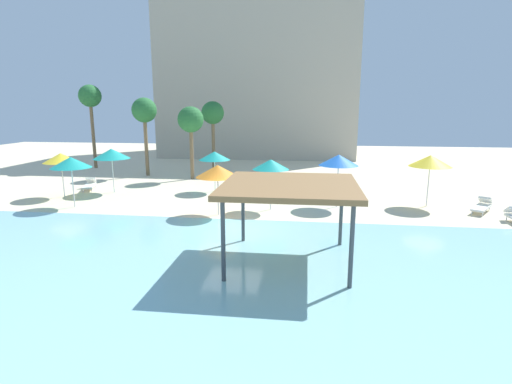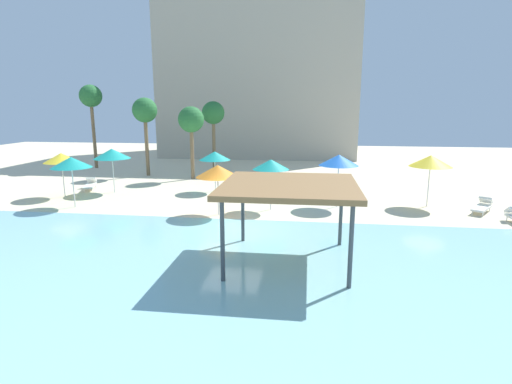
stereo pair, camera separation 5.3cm
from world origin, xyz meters
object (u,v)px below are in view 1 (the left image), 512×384
beach_umbrella_teal_6 (271,164)px  beach_umbrella_teal_7 (214,156)px  beach_umbrella_teal_4 (111,154)px  lounge_chair_1 (90,184)px  beach_umbrella_yellow_1 (61,158)px  lounge_chair_2 (334,193)px  palm_tree_3 (90,98)px  shade_pavilion (290,188)px  palm_tree_0 (191,121)px  palm_tree_1 (213,114)px  palm_tree_2 (144,112)px  beach_umbrella_yellow_0 (430,161)px  beach_umbrella_blue_2 (339,160)px  lounge_chair_0 (482,206)px  beach_umbrella_teal_5 (71,162)px  beach_umbrella_orange_3 (218,171)px

beach_umbrella_teal_6 → beach_umbrella_teal_7: size_ratio=1.04×
beach_umbrella_teal_4 → beach_umbrella_teal_7: beach_umbrella_teal_4 is taller
beach_umbrella_teal_4 → beach_umbrella_teal_6: (10.26, -3.06, -0.06)m
lounge_chair_1 → beach_umbrella_yellow_1: bearing=-29.1°
lounge_chair_2 → palm_tree_3: palm_tree_3 is taller
shade_pavilion → palm_tree_0: bearing=117.1°
lounge_chair_1 → palm_tree_1: 11.90m
shade_pavilion → palm_tree_2: bearing=125.6°
shade_pavilion → beach_umbrella_yellow_1: shade_pavilion is taller
beach_umbrella_yellow_0 → beach_umbrella_teal_7: beach_umbrella_yellow_0 is taller
beach_umbrella_blue_2 → beach_umbrella_yellow_0: bearing=8.6°
beach_umbrella_yellow_1 → beach_umbrella_teal_7: beach_umbrella_yellow_1 is taller
beach_umbrella_teal_7 → palm_tree_2: bearing=141.9°
lounge_chair_1 → palm_tree_3: palm_tree_3 is taller
palm_tree_2 → palm_tree_3: 7.04m
beach_umbrella_teal_6 → lounge_chair_0: size_ratio=1.41×
beach_umbrella_teal_6 → palm_tree_1: 14.45m
beach_umbrella_yellow_0 → palm_tree_0: (-15.10, 6.59, 1.81)m
beach_umbrella_teal_6 → palm_tree_2: palm_tree_2 is taller
shade_pavilion → beach_umbrella_yellow_0: (7.12, 9.00, -0.15)m
lounge_chair_2 → palm_tree_3: 23.13m
beach_umbrella_teal_6 → palm_tree_3: size_ratio=0.37×
lounge_chair_1 → beach_umbrella_teal_7: bearing=73.3°
beach_umbrella_teal_7 → lounge_chair_0: (14.88, -3.35, -1.96)m
beach_umbrella_blue_2 → beach_umbrella_teal_5: bearing=-172.4°
beach_umbrella_blue_2 → beach_umbrella_teal_6: 3.69m
beach_umbrella_yellow_0 → beach_umbrella_teal_7: size_ratio=1.09×
beach_umbrella_blue_2 → lounge_chair_1: size_ratio=1.44×
beach_umbrella_teal_5 → palm_tree_0: 10.19m
beach_umbrella_yellow_1 → lounge_chair_0: bearing=-1.4°
beach_umbrella_teal_6 → beach_umbrella_teal_4: bearing=163.4°
palm_tree_0 → beach_umbrella_blue_2: bearing=-35.7°
beach_umbrella_teal_7 → beach_umbrella_yellow_0: bearing=-11.1°
lounge_chair_0 → lounge_chair_1: 23.38m
beach_umbrella_yellow_0 → beach_umbrella_teal_4: 18.73m
beach_umbrella_yellow_0 → lounge_chair_0: size_ratio=1.48×
beach_umbrella_yellow_0 → palm_tree_0: 16.58m
shade_pavilion → lounge_chair_1: 17.60m
beach_umbrella_orange_3 → palm_tree_3: bearing=135.4°
beach_umbrella_teal_6 → lounge_chair_1: size_ratio=1.35×
lounge_chair_2 → palm_tree_1: bearing=-154.8°
shade_pavilion → beach_umbrella_orange_3: (-3.82, 5.84, -0.42)m
beach_umbrella_teal_7 → beach_umbrella_teal_4: bearing=-169.4°
lounge_chair_1 → palm_tree_1: size_ratio=0.34×
beach_umbrella_yellow_1 → beach_umbrella_yellow_0: bearing=0.9°
shade_pavilion → beach_umbrella_yellow_1: (-13.96, 8.66, -0.29)m
palm_tree_2 → palm_tree_3: size_ratio=0.84×
palm_tree_1 → beach_umbrella_yellow_0: bearing=-37.4°
beach_umbrella_teal_4 → lounge_chair_2: beach_umbrella_teal_4 is taller
beach_umbrella_orange_3 → beach_umbrella_teal_7: beach_umbrella_teal_7 is taller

